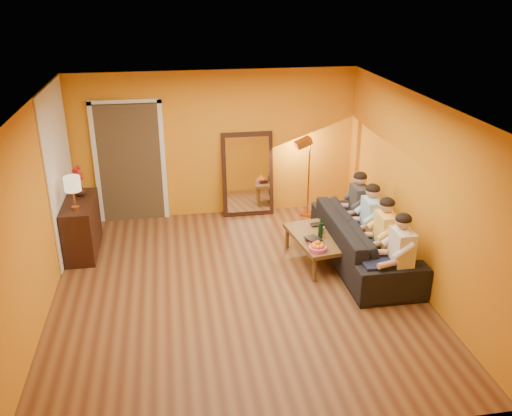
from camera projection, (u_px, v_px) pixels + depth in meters
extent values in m
cube|color=brown|center=(237.00, 289.00, 7.56)|extent=(5.00, 5.50, 0.00)
cube|color=white|center=(234.00, 104.00, 6.55)|extent=(5.00, 5.50, 0.00)
cube|color=orange|center=(216.00, 145.00, 9.55)|extent=(5.00, 0.00, 2.60)
cube|color=orange|center=(35.00, 216.00, 6.68)|extent=(0.00, 5.50, 2.60)
cube|color=orange|center=(416.00, 192.00, 7.43)|extent=(0.00, 5.50, 2.60)
cube|color=white|center=(60.00, 170.00, 8.27)|extent=(0.02, 1.90, 2.58)
cube|color=#3F2D19|center=(130.00, 161.00, 9.50)|extent=(1.06, 0.30, 2.10)
cube|color=white|center=(96.00, 165.00, 9.30)|extent=(0.08, 0.06, 2.20)
cube|color=white|center=(163.00, 162.00, 9.47)|extent=(0.08, 0.06, 2.20)
cube|color=white|center=(124.00, 102.00, 8.97)|extent=(1.22, 0.06, 0.08)
cube|color=#321A10|center=(248.00, 174.00, 9.74)|extent=(0.92, 0.27, 1.51)
cube|color=white|center=(248.00, 175.00, 9.70)|extent=(0.78, 0.21, 1.35)
cube|color=#321A10|center=(82.00, 227.00, 8.47)|extent=(0.44, 1.18, 0.85)
imported|color=black|center=(364.00, 240.00, 8.16)|extent=(2.52, 0.98, 0.73)
cylinder|color=black|center=(321.00, 228.00, 8.06)|extent=(0.07, 0.07, 0.31)
imported|color=#B27F3F|center=(322.00, 230.00, 8.27)|extent=(0.11, 0.11, 0.09)
imported|color=black|center=(321.00, 225.00, 8.50)|extent=(0.34, 0.25, 0.02)
imported|color=#321A10|center=(308.00, 242.00, 7.94)|extent=(0.22, 0.27, 0.02)
imported|color=#B31417|center=(308.00, 241.00, 7.95)|extent=(0.22, 0.27, 0.02)
imported|color=black|center=(308.00, 240.00, 7.92)|extent=(0.25, 0.29, 0.02)
imported|color=#321A10|center=(80.00, 190.00, 8.49)|extent=(0.18, 0.18, 0.19)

